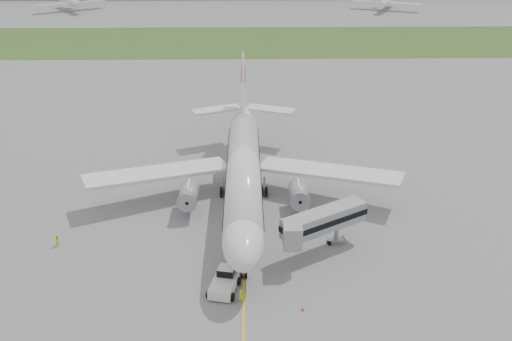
{
  "coord_description": "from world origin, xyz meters",
  "views": [
    {
      "loc": [
        0.43,
        -72.26,
        40.77
      ],
      "look_at": [
        1.81,
        2.0,
        6.5
      ],
      "focal_mm": 40.0,
      "sensor_mm": 36.0,
      "label": 1
    }
  ],
  "objects_px": {
    "airliner": "(244,168)",
    "ground_crew_near": "(241,296)",
    "pushback_tug": "(224,281)",
    "jet_bridge": "(320,222)"
  },
  "relations": [
    {
      "from": "airliner",
      "to": "ground_crew_near",
      "type": "height_order",
      "value": "airliner"
    },
    {
      "from": "airliner",
      "to": "ground_crew_near",
      "type": "bearing_deg",
      "value": -90.69
    },
    {
      "from": "jet_bridge",
      "to": "ground_crew_near",
      "type": "xyz_separation_m",
      "value": [
        -10.02,
        -10.35,
        -3.54
      ]
    },
    {
      "from": "pushback_tug",
      "to": "ground_crew_near",
      "type": "height_order",
      "value": "pushback_tug"
    },
    {
      "from": "airliner",
      "to": "jet_bridge",
      "type": "xyz_separation_m",
      "value": [
        9.73,
        -14.34,
        -1.2
      ]
    },
    {
      "from": "pushback_tug",
      "to": "ground_crew_near",
      "type": "bearing_deg",
      "value": -40.95
    },
    {
      "from": "airliner",
      "to": "ground_crew_near",
      "type": "xyz_separation_m",
      "value": [
        -0.3,
        -24.68,
        -4.74
      ]
    },
    {
      "from": "jet_bridge",
      "to": "ground_crew_near",
      "type": "bearing_deg",
      "value": -165.92
    },
    {
      "from": "jet_bridge",
      "to": "airliner",
      "type": "bearing_deg",
      "value": 92.33
    },
    {
      "from": "airliner",
      "to": "pushback_tug",
      "type": "bearing_deg",
      "value": -95.81
    }
  ]
}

